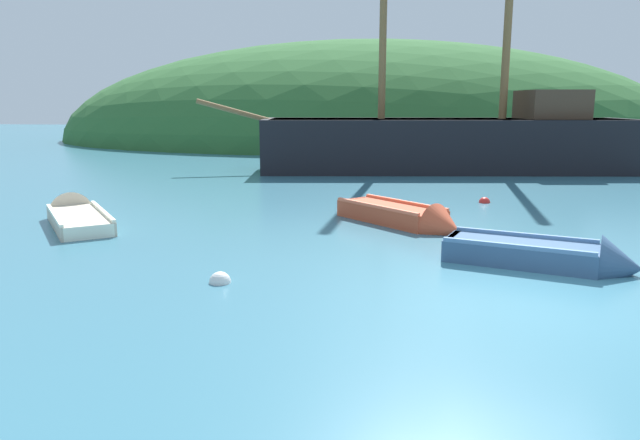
{
  "coord_description": "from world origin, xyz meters",
  "views": [
    {
      "loc": [
        -2.06,
        -8.32,
        2.7
      ],
      "look_at": [
        -3.67,
        4.19,
        0.18
      ],
      "focal_mm": 33.27,
      "sensor_mm": 36.0,
      "label": 1
    }
  ],
  "objects_px": {
    "buoy_red": "(484,203)",
    "sailing_ship": "(450,150)",
    "rowboat_center": "(76,219)",
    "rowboat_near_dock": "(405,219)",
    "rowboat_portside": "(549,259)",
    "buoy_white": "(220,282)"
  },
  "relations": [
    {
      "from": "sailing_ship",
      "to": "rowboat_near_dock",
      "type": "relative_size",
      "value": 5.68
    },
    {
      "from": "sailing_ship",
      "to": "buoy_red",
      "type": "relative_size",
      "value": 56.16
    },
    {
      "from": "buoy_red",
      "to": "buoy_white",
      "type": "distance_m",
      "value": 9.44
    },
    {
      "from": "buoy_red",
      "to": "buoy_white",
      "type": "xyz_separation_m",
      "value": [
        -5.04,
        -7.99,
        0.0
      ]
    },
    {
      "from": "sailing_ship",
      "to": "rowboat_portside",
      "type": "distance_m",
      "value": 14.15
    },
    {
      "from": "sailing_ship",
      "to": "buoy_red",
      "type": "height_order",
      "value": "sailing_ship"
    },
    {
      "from": "sailing_ship",
      "to": "rowboat_near_dock",
      "type": "distance_m",
      "value": 11.18
    },
    {
      "from": "rowboat_portside",
      "to": "buoy_red",
      "type": "height_order",
      "value": "rowboat_portside"
    },
    {
      "from": "sailing_ship",
      "to": "rowboat_center",
      "type": "height_order",
      "value": "sailing_ship"
    },
    {
      "from": "rowboat_center",
      "to": "buoy_white",
      "type": "relative_size",
      "value": 10.17
    },
    {
      "from": "rowboat_portside",
      "to": "buoy_red",
      "type": "bearing_deg",
      "value": 110.28
    },
    {
      "from": "sailing_ship",
      "to": "rowboat_near_dock",
      "type": "bearing_deg",
      "value": 73.51
    },
    {
      "from": "sailing_ship",
      "to": "rowboat_center",
      "type": "relative_size",
      "value": 5.03
    },
    {
      "from": "buoy_red",
      "to": "sailing_ship",
      "type": "bearing_deg",
      "value": 92.34
    },
    {
      "from": "rowboat_near_dock",
      "to": "buoy_white",
      "type": "xyz_separation_m",
      "value": [
        -2.85,
        -4.71,
        -0.13
      ]
    },
    {
      "from": "rowboat_near_dock",
      "to": "buoy_white",
      "type": "height_order",
      "value": "rowboat_near_dock"
    },
    {
      "from": "rowboat_near_dock",
      "to": "buoy_red",
      "type": "bearing_deg",
      "value": 101.4
    },
    {
      "from": "rowboat_center",
      "to": "rowboat_portside",
      "type": "bearing_deg",
      "value": -140.75
    },
    {
      "from": "rowboat_center",
      "to": "rowboat_near_dock",
      "type": "relative_size",
      "value": 1.13
    },
    {
      "from": "rowboat_near_dock",
      "to": "buoy_white",
      "type": "bearing_deg",
      "value": -76.14
    },
    {
      "from": "rowboat_portside",
      "to": "buoy_white",
      "type": "distance_m",
      "value": 5.42
    },
    {
      "from": "rowboat_portside",
      "to": "buoy_white",
      "type": "xyz_separation_m",
      "value": [
        -5.19,
        -1.58,
        -0.13
      ]
    }
  ]
}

